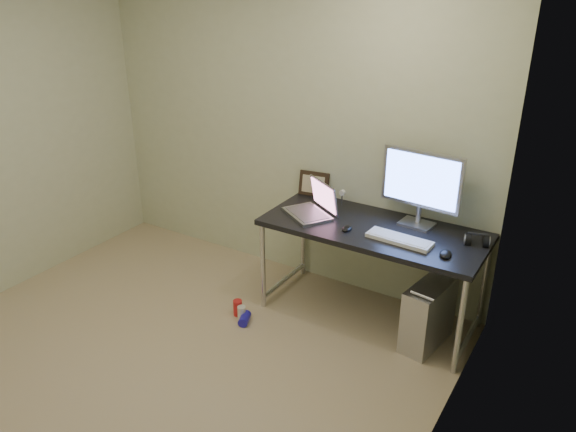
% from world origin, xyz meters
% --- Properties ---
extents(floor, '(3.50, 3.50, 0.00)m').
position_xyz_m(floor, '(0.00, 0.00, 0.00)').
color(floor, tan).
rests_on(floor, ground).
extents(wall_back, '(3.50, 0.02, 2.50)m').
position_xyz_m(wall_back, '(0.00, 1.75, 1.25)').
color(wall_back, beige).
rests_on(wall_back, ground).
extents(wall_right, '(0.02, 3.50, 2.50)m').
position_xyz_m(wall_right, '(1.75, 0.00, 1.25)').
color(wall_right, beige).
rests_on(wall_right, ground).
extents(desk, '(1.58, 0.69, 0.75)m').
position_xyz_m(desk, '(0.95, 1.40, 0.67)').
color(desk, black).
rests_on(desk, ground).
extents(tower_computer, '(0.27, 0.48, 0.50)m').
position_xyz_m(tower_computer, '(1.44, 1.30, 0.24)').
color(tower_computer, silver).
rests_on(tower_computer, ground).
extents(cable_a, '(0.01, 0.16, 0.69)m').
position_xyz_m(cable_a, '(1.39, 1.70, 0.40)').
color(cable_a, black).
rests_on(cable_a, ground).
extents(cable_b, '(0.02, 0.11, 0.71)m').
position_xyz_m(cable_b, '(1.48, 1.68, 0.38)').
color(cable_b, black).
rests_on(cable_b, ground).
extents(can_red, '(0.08, 0.08, 0.13)m').
position_xyz_m(can_red, '(0.10, 0.89, 0.06)').
color(can_red, red).
rests_on(can_red, ground).
extents(can_white, '(0.07, 0.07, 0.11)m').
position_xyz_m(can_white, '(0.16, 0.86, 0.06)').
color(can_white, silver).
rests_on(can_white, ground).
extents(can_blue, '(0.11, 0.15, 0.07)m').
position_xyz_m(can_blue, '(0.20, 0.83, 0.04)').
color(can_blue, '#221AC5').
rests_on(can_blue, ground).
extents(laptop, '(0.46, 0.44, 0.25)m').
position_xyz_m(laptop, '(0.47, 1.38, 0.81)').
color(laptop, '#AAAAB1').
rests_on(laptop, desk).
extents(monitor, '(0.59, 0.19, 0.55)m').
position_xyz_m(monitor, '(1.20, 1.60, 1.07)').
color(monitor, '#AAAAB1').
rests_on(monitor, desk).
extents(keyboard, '(0.45, 0.17, 0.03)m').
position_xyz_m(keyboard, '(1.19, 1.28, 0.76)').
color(keyboard, white).
rests_on(keyboard, desk).
extents(mouse_right, '(0.10, 0.13, 0.04)m').
position_xyz_m(mouse_right, '(1.52, 1.24, 0.77)').
color(mouse_right, black).
rests_on(mouse_right, desk).
extents(mouse_left, '(0.07, 0.11, 0.04)m').
position_xyz_m(mouse_left, '(0.81, 1.26, 0.77)').
color(mouse_left, black).
rests_on(mouse_left, desk).
extents(headphones, '(0.18, 0.10, 0.10)m').
position_xyz_m(headphones, '(1.64, 1.51, 0.78)').
color(headphones, black).
rests_on(headphones, desk).
extents(picture_frame, '(0.25, 0.11, 0.20)m').
position_xyz_m(picture_frame, '(0.29, 1.71, 0.85)').
color(picture_frame, black).
rests_on(picture_frame, desk).
extents(webcam, '(0.04, 0.04, 0.13)m').
position_xyz_m(webcam, '(0.58, 1.64, 0.84)').
color(webcam, silver).
rests_on(webcam, desk).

